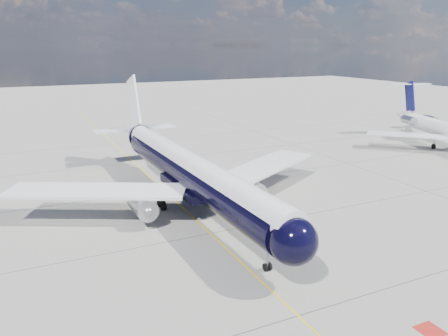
{
  "coord_description": "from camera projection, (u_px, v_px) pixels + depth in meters",
  "views": [
    {
      "loc": [
        -15.75,
        -26.23,
        17.81
      ],
      "look_at": [
        5.34,
        18.06,
        4.0
      ],
      "focal_mm": 35.0,
      "sensor_mm": 36.0,
      "label": 1
    }
  ],
  "objects": [
    {
      "name": "taxiway_centerline",
      "position": [
        163.0,
        190.0,
        55.87
      ],
      "size": [
        0.16,
        160.0,
        0.01
      ],
      "primitive_type": "cube",
      "color": "#E0BC0B",
      "rests_on": "ground"
    },
    {
      "name": "ground",
      "position": [
        152.0,
        179.0,
        60.22
      ],
      "size": [
        320.0,
        320.0,
        0.0
      ],
      "primitive_type": "plane",
      "color": "gray",
      "rests_on": "ground"
    },
    {
      "name": "main_airliner",
      "position": [
        187.0,
        169.0,
        49.49
      ],
      "size": [
        38.92,
        47.31,
        13.68
      ],
      "rotation": [
        0.0,
        0.0,
        0.02
      ],
      "color": "black",
      "rests_on": "ground"
    },
    {
      "name": "regional_jet",
      "position": [
        443.0,
        128.0,
        78.4
      ],
      "size": [
        27.05,
        31.77,
        10.99
      ],
      "rotation": [
        0.0,
        0.0,
        -0.3
      ],
      "color": "white",
      "rests_on": "ground"
    },
    {
      "name": "red_marking",
      "position": [
        430.0,
        330.0,
        28.27
      ],
      "size": [
        1.6,
        1.6,
        0.01
      ],
      "primitive_type": "cube",
      "color": "maroon",
      "rests_on": "ground"
    }
  ]
}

